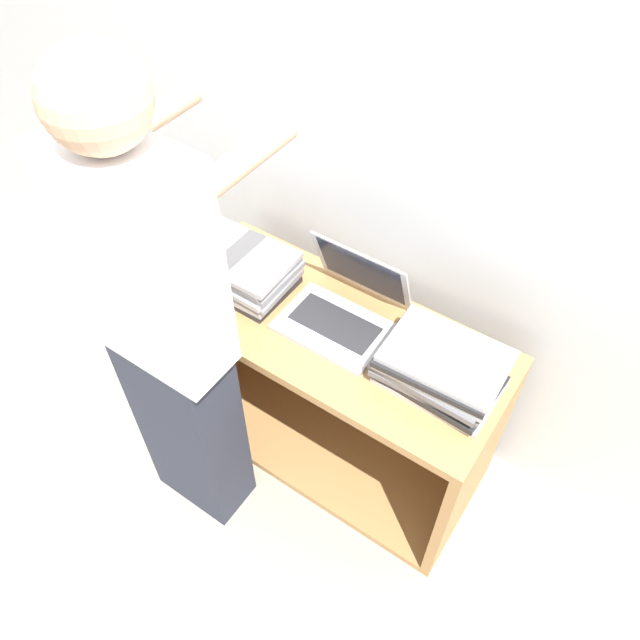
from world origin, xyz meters
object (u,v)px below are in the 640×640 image
object	(u,v)px
laptop_stack_left	(241,268)
laptop_stack_right	(441,368)
laptop_open	(343,308)
person	(167,338)

from	to	relation	value
laptop_stack_left	laptop_stack_right	size ratio (longest dim) A/B	0.99
laptop_open	laptop_stack_left	xyz separation A→B (m)	(-0.39, -0.05, 0.02)
laptop_stack_right	person	xyz separation A→B (m)	(-0.70, -0.43, 0.10)
laptop_stack_right	person	bearing A→B (deg)	-148.38
laptop_stack_right	laptop_open	bearing A→B (deg)	172.29
laptop_stack_left	laptop_stack_right	world-z (taller)	same
person	laptop_open	bearing A→B (deg)	57.37
laptop_stack_left	person	size ratio (longest dim) A/B	0.21
laptop_stack_left	person	distance (m)	0.45
laptop_stack_left	laptop_stack_right	xyz separation A→B (m)	(0.78, 0.00, 0.00)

